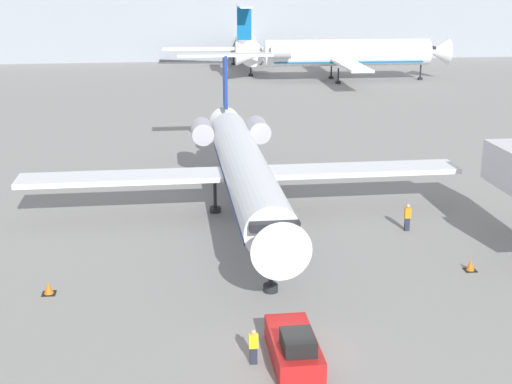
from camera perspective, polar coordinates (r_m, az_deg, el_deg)
name	(u,v)px	position (r m, az deg, el deg)	size (l,w,h in m)	color
ground_plane	(295,363)	(32.14, 3.15, -13.50)	(600.00, 600.00, 0.00)	gray
terminal_building	(190,20)	(147.54, -5.31, 13.58)	(180.00, 16.80, 14.72)	#8C939E
airplane_main	(244,165)	(49.27, -1.00, 2.17)	(30.74, 31.23, 9.77)	silver
pushback_tug	(294,348)	(31.89, 3.05, -12.34)	(1.94, 4.78, 1.84)	#B21919
worker_near_tug	(254,346)	(31.62, -0.20, -12.24)	(0.40, 0.24, 1.64)	#232838
worker_by_wing	(408,217)	(48.00, 12.03, -1.94)	(0.40, 0.26, 1.86)	#232838
traffic_cone_left	(49,288)	(39.73, -16.26, -7.41)	(0.71, 0.71, 0.67)	black
traffic_cone_right	(470,265)	(42.83, 16.78, -5.64)	(0.67, 0.67, 0.67)	black
airplane_parked_far_left	(342,53)	(114.07, 6.92, 11.01)	(33.88, 31.29, 11.60)	white
airplane_parked_far_right	(247,44)	(132.82, -0.72, 11.75)	(31.01, 36.04, 10.91)	white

